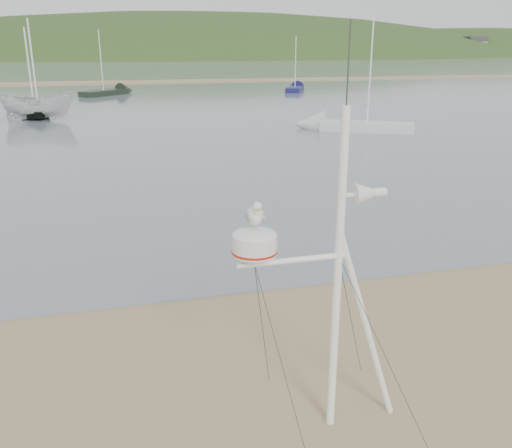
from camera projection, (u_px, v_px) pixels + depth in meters
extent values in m
cube|color=slate|center=(103.00, 66.00, 127.56)|extent=(560.00, 256.00, 0.04)
cube|color=#8C7351|center=(101.00, 83.00, 70.64)|extent=(560.00, 7.00, 0.07)
ellipsoid|color=#243C18|center=(203.00, 109.00, 238.71)|extent=(400.00, 180.00, 80.00)
ellipsoid|color=#243C18|center=(479.00, 87.00, 270.48)|extent=(300.00, 135.00, 56.00)
cube|color=beige|center=(72.00, 47.00, 182.64)|extent=(8.40, 6.30, 8.00)
cube|color=beige|center=(150.00, 47.00, 188.92)|extent=(8.40, 6.30, 8.00)
cube|color=beige|center=(223.00, 47.00, 195.21)|extent=(8.40, 6.30, 8.00)
cube|color=beige|center=(292.00, 47.00, 201.50)|extent=(8.40, 6.30, 8.00)
cube|color=beige|center=(356.00, 47.00, 207.78)|extent=(8.40, 6.30, 8.00)
cube|color=beige|center=(417.00, 47.00, 214.07)|extent=(8.40, 6.30, 8.00)
cube|color=beige|center=(474.00, 47.00, 220.35)|extent=(8.40, 6.30, 8.00)
cylinder|color=white|center=(337.00, 280.00, 6.52)|extent=(0.10, 0.10, 4.13)
cylinder|color=white|center=(367.00, 328.00, 6.86)|extent=(0.96, 0.08, 2.71)
cylinder|color=white|center=(293.00, 260.00, 6.29)|extent=(1.34, 0.07, 0.07)
cylinder|color=#2D382D|center=(348.00, 66.00, 5.74)|extent=(0.02, 0.02, 0.93)
cube|color=white|center=(254.00, 258.00, 6.15)|extent=(0.17, 0.17, 0.09)
cylinder|color=silver|center=(254.00, 245.00, 6.10)|extent=(0.52, 0.52, 0.23)
cylinder|color=#B3200C|center=(254.00, 251.00, 6.13)|extent=(0.53, 0.53, 0.03)
ellipsoid|color=silver|center=(254.00, 235.00, 6.07)|extent=(0.52, 0.52, 0.14)
cone|color=silver|center=(365.00, 194.00, 6.26)|extent=(0.27, 0.27, 0.27)
cylinder|color=silver|center=(379.00, 192.00, 6.31)|extent=(0.14, 0.11, 0.11)
cube|color=white|center=(350.00, 195.00, 6.22)|extent=(0.21, 0.04, 0.04)
cylinder|color=tan|center=(252.00, 226.00, 6.03)|extent=(0.01, 0.01, 0.07)
cylinder|color=tan|center=(257.00, 226.00, 6.04)|extent=(0.01, 0.01, 0.07)
ellipsoid|color=white|center=(254.00, 216.00, 5.99)|extent=(0.18, 0.28, 0.21)
ellipsoid|color=#A3A7AB|center=(248.00, 216.00, 5.96)|extent=(0.05, 0.23, 0.13)
ellipsoid|color=#A3A7AB|center=(261.00, 215.00, 6.00)|extent=(0.05, 0.23, 0.13)
cone|color=white|center=(251.00, 214.00, 6.13)|extent=(0.09, 0.08, 0.09)
ellipsoid|color=white|center=(257.00, 211.00, 5.87)|extent=(0.08, 0.08, 0.12)
sphere|color=white|center=(257.00, 207.00, 5.83)|extent=(0.10, 0.10, 0.10)
cone|color=gold|center=(259.00, 208.00, 5.78)|extent=(0.02, 0.05, 0.02)
imported|color=black|center=(31.00, 82.00, 36.06)|extent=(3.51, 1.72, 4.73)
imported|color=silver|center=(35.00, 84.00, 35.00)|extent=(2.04, 2.00, 4.67)
cube|color=silver|center=(367.00, 127.00, 31.10)|extent=(5.40, 4.05, 0.50)
cone|color=silver|center=(309.00, 124.00, 31.91)|extent=(2.43, 2.37, 1.68)
cylinder|color=white|center=(370.00, 70.00, 30.11)|extent=(0.08, 0.08, 5.78)
cube|color=#15174A|center=(295.00, 89.00, 57.41)|extent=(3.32, 4.79, 0.50)
cone|color=#15174A|center=(298.00, 87.00, 60.15)|extent=(2.02, 2.09, 1.47)
cylinder|color=white|center=(296.00, 62.00, 56.53)|extent=(0.08, 0.08, 5.06)
cube|color=black|center=(104.00, 93.00, 52.98)|extent=(4.73, 4.83, 0.50)
cone|color=black|center=(127.00, 90.00, 55.70)|extent=(2.42, 2.43, 1.64)
cylinder|color=white|center=(101.00, 60.00, 52.01)|extent=(0.08, 0.08, 5.64)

